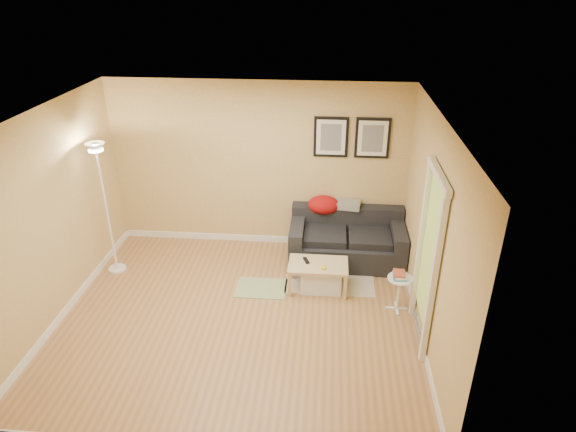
% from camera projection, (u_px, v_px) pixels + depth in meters
% --- Properties ---
extents(floor, '(4.50, 4.50, 0.00)m').
position_uv_depth(floor, '(239.00, 317.00, 6.33)').
color(floor, '#AE774A').
rests_on(floor, ground).
extents(ceiling, '(4.50, 4.50, 0.00)m').
position_uv_depth(ceiling, '(229.00, 117.00, 5.17)').
color(ceiling, white).
rests_on(ceiling, wall_back).
extents(wall_back, '(4.50, 0.00, 4.50)m').
position_uv_depth(wall_back, '(259.00, 166.00, 7.54)').
color(wall_back, '#DAB86F').
rests_on(wall_back, ground).
extents(wall_front, '(4.50, 0.00, 4.50)m').
position_uv_depth(wall_front, '(189.00, 343.00, 3.97)').
color(wall_front, '#DAB86F').
rests_on(wall_front, ground).
extents(wall_left, '(0.00, 4.00, 4.00)m').
position_uv_depth(wall_left, '(49.00, 220.00, 5.93)').
color(wall_left, '#DAB86F').
rests_on(wall_left, ground).
extents(wall_right, '(0.00, 4.00, 4.00)m').
position_uv_depth(wall_right, '(432.00, 235.00, 5.58)').
color(wall_right, '#DAB86F').
rests_on(wall_right, ground).
extents(baseboard_back, '(4.50, 0.02, 0.10)m').
position_uv_depth(baseboard_back, '(261.00, 238.00, 8.09)').
color(baseboard_back, white).
rests_on(baseboard_back, ground).
extents(baseboard_left, '(0.02, 4.00, 0.10)m').
position_uv_depth(baseboard_left, '(70.00, 305.00, 6.49)').
color(baseboard_left, white).
rests_on(baseboard_left, ground).
extents(baseboard_right, '(0.02, 4.00, 0.10)m').
position_uv_depth(baseboard_right, '(418.00, 324.00, 6.14)').
color(baseboard_right, white).
rests_on(baseboard_right, ground).
extents(sofa, '(1.70, 0.90, 0.75)m').
position_uv_depth(sofa, '(347.00, 238.00, 7.42)').
color(sofa, black).
rests_on(sofa, ground).
extents(red_throw, '(0.48, 0.36, 0.28)m').
position_uv_depth(red_throw, '(324.00, 205.00, 7.55)').
color(red_throw, '#AE1010').
rests_on(red_throw, sofa).
extents(plaid_throw, '(0.45, 0.32, 0.10)m').
position_uv_depth(plaid_throw, '(346.00, 204.00, 7.54)').
color(plaid_throw, tan).
rests_on(plaid_throw, sofa).
extents(framed_print_left, '(0.50, 0.04, 0.60)m').
position_uv_depth(framed_print_left, '(331.00, 137.00, 7.21)').
color(framed_print_left, black).
rests_on(framed_print_left, wall_back).
extents(framed_print_right, '(0.50, 0.04, 0.60)m').
position_uv_depth(framed_print_right, '(373.00, 138.00, 7.16)').
color(framed_print_right, black).
rests_on(framed_print_right, wall_back).
extents(area_rug, '(1.25, 0.85, 0.01)m').
position_uv_depth(area_rug, '(330.00, 278.00, 7.13)').
color(area_rug, beige).
rests_on(area_rug, ground).
extents(green_runner, '(0.70, 0.50, 0.01)m').
position_uv_depth(green_runner, '(261.00, 288.00, 6.91)').
color(green_runner, '#668C4C').
rests_on(green_runner, ground).
extents(coffee_table, '(0.89, 0.65, 0.40)m').
position_uv_depth(coffee_table, '(318.00, 276.00, 6.82)').
color(coffee_table, tan).
rests_on(coffee_table, ground).
extents(remote_control, '(0.10, 0.17, 0.02)m').
position_uv_depth(remote_control, '(306.00, 260.00, 6.79)').
color(remote_control, black).
rests_on(remote_control, coffee_table).
extents(tape_roll, '(0.07, 0.07, 0.03)m').
position_uv_depth(tape_roll, '(323.00, 268.00, 6.60)').
color(tape_roll, yellow).
rests_on(tape_roll, coffee_table).
extents(storage_bin, '(0.57, 0.42, 0.35)m').
position_uv_depth(storage_bin, '(321.00, 277.00, 6.84)').
color(storage_bin, white).
rests_on(storage_bin, ground).
extents(side_table, '(0.32, 0.32, 0.49)m').
position_uv_depth(side_table, '(398.00, 294.00, 6.38)').
color(side_table, white).
rests_on(side_table, ground).
extents(book_stack, '(0.21, 0.25, 0.07)m').
position_uv_depth(book_stack, '(400.00, 275.00, 6.27)').
color(book_stack, teal).
rests_on(book_stack, side_table).
extents(floor_lamp, '(0.25, 0.25, 1.96)m').
position_uv_depth(floor_lamp, '(107.00, 213.00, 6.93)').
color(floor_lamp, white).
rests_on(floor_lamp, ground).
extents(doorway, '(0.12, 1.01, 2.13)m').
position_uv_depth(doorway, '(426.00, 263.00, 5.57)').
color(doorway, white).
rests_on(doorway, ground).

